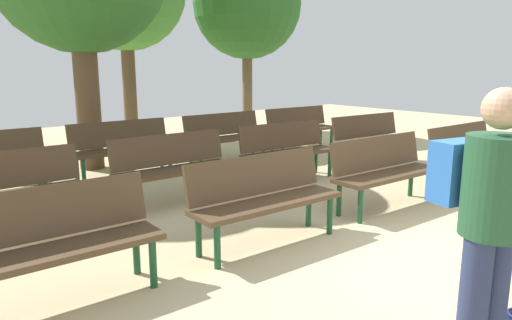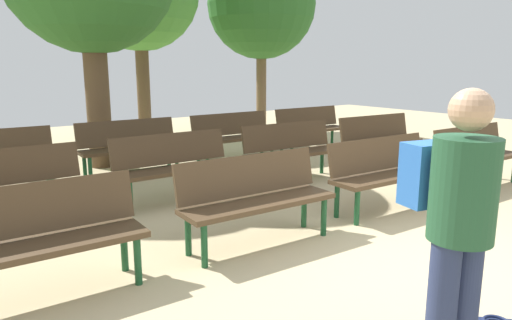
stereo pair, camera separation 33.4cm
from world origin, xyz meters
The scene contains 14 objects.
ground_plane centered at (0.00, 0.00, 0.00)m, with size 24.00×24.00×0.00m, color #CCB789.
bench_r0_c0 centered at (-2.86, 1.69, 0.50)m, with size 1.62×0.54×0.87m.
bench_r0_c1 centered at (-0.87, 1.60, 0.50)m, with size 1.62×0.55×0.87m.
bench_r0_c2 centered at (1.06, 1.54, 0.50)m, with size 1.62×0.56×0.87m.
bench_r0_c3 centered at (3.02, 1.46, 0.50)m, with size 1.61×0.53×0.87m.
bench_r1_c0 centered at (-2.79, 3.47, 0.50)m, with size 1.61×0.50×0.87m.
bench_r1_c1 centered at (-0.82, 3.41, 0.50)m, with size 1.61×0.51×0.87m.
bench_r1_c2 centered at (1.11, 3.33, 0.50)m, with size 1.62×0.57×0.87m.
bench_r1_c3 centered at (3.04, 3.22, 0.50)m, with size 1.63×0.59×0.87m.
bench_r2_c1 centered at (-0.72, 5.16, 0.50)m, with size 1.62×0.56×0.87m.
bench_r2_c2 centered at (1.22, 5.06, 0.50)m, with size 1.61×0.51×0.87m.
bench_r2_c3 centered at (3.12, 5.03, 0.50)m, with size 1.61×0.52×0.87m.
tree_2 centered at (3.93, 7.77, 3.20)m, with size 2.71×2.71×4.57m.
visitor_with_backpack centered at (-1.25, -0.71, 0.94)m, with size 0.42×0.58×1.65m.
Camera 2 is at (-3.52, -1.97, 1.77)m, focal length 32.86 mm.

